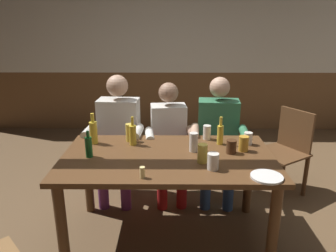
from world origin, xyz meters
The scene contains 22 objects.
ground_plane centered at (0.00, 0.00, 0.00)m, with size 7.94×7.94×0.00m, color brown.
back_wall_upper centered at (0.00, 2.84, 1.81)m, with size 6.62×0.12×1.74m, color beige.
back_wall_wainscot centered at (0.00, 2.84, 0.47)m, with size 6.62×0.12×0.95m, color brown.
dining_table centered at (0.00, -0.09, 0.64)m, with size 1.66×0.94×0.74m.
person_0 centered at (-0.50, 0.61, 0.69)m, with size 0.55×0.54×1.25m.
person_1 centered at (0.01, 0.60, 0.64)m, with size 0.51×0.54×1.17m.
person_2 centered at (0.49, 0.60, 0.68)m, with size 0.56×0.55×1.23m.
chair_empty_near_left centered at (1.22, 0.70, 0.48)m, with size 0.61×0.61×0.88m.
table_candle centered at (-0.17, -0.47, 0.78)m, with size 0.04×0.04×0.08m, color #F9E08C.
plate_0 centered at (0.67, -0.47, 0.75)m, with size 0.22×0.22×0.01m, color white.
bottle_0 centered at (-0.63, 0.17, 0.85)m, with size 0.07×0.07×0.27m.
bottle_1 centered at (-0.61, -0.12, 0.83)m, with size 0.06×0.06×0.21m.
bottle_2 centered at (0.44, 0.16, 0.83)m, with size 0.05×0.05×0.24m.
bottle_3 centered at (-0.30, 0.14, 0.83)m, with size 0.06×0.06×0.25m.
pint_glass_0 centered at (0.32, -0.33, 0.80)m, with size 0.08×0.08×0.12m, color white.
pint_glass_1 centered at (0.61, 0.01, 0.80)m, with size 0.08×0.08×0.12m, color gold.
pint_glass_2 centered at (0.21, 0.00, 0.82)m, with size 0.07×0.07×0.15m, color white.
pint_glass_3 centered at (-0.33, 0.23, 0.82)m, with size 0.07×0.07×0.16m, color #E5C64C.
pint_glass_4 centered at (0.26, -0.22, 0.81)m, with size 0.07×0.07×0.14m, color #E5C64C.
pint_glass_5 centered at (0.68, 0.15, 0.79)m, with size 0.07×0.07×0.11m, color white.
pint_glass_6 centered at (0.50, -0.04, 0.80)m, with size 0.08×0.08×0.11m, color #4C2D19.
pint_glass_7 centered at (0.34, 0.28, 0.80)m, with size 0.07×0.07×0.13m, color white.
Camera 1 is at (0.02, -2.44, 1.75)m, focal length 34.83 mm.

